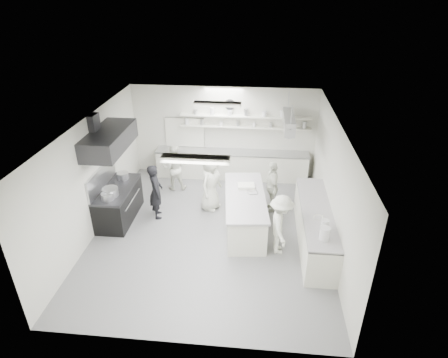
# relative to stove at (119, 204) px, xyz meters

# --- Properties ---
(floor) EXTENTS (6.00, 7.00, 0.02)m
(floor) POSITION_rel_stove_xyz_m (2.60, -0.40, -0.46)
(floor) COLOR gray
(floor) RESTS_ON ground
(ceiling) EXTENTS (6.00, 7.00, 0.02)m
(ceiling) POSITION_rel_stove_xyz_m (2.60, -0.40, 2.56)
(ceiling) COLOR white
(ceiling) RESTS_ON wall_back
(wall_back) EXTENTS (6.00, 0.04, 3.00)m
(wall_back) POSITION_rel_stove_xyz_m (2.60, 3.10, 1.05)
(wall_back) COLOR beige
(wall_back) RESTS_ON floor
(wall_front) EXTENTS (6.00, 0.04, 3.00)m
(wall_front) POSITION_rel_stove_xyz_m (2.60, -3.90, 1.05)
(wall_front) COLOR beige
(wall_front) RESTS_ON floor
(wall_left) EXTENTS (0.04, 7.00, 3.00)m
(wall_left) POSITION_rel_stove_xyz_m (-0.40, -0.40, 1.05)
(wall_left) COLOR beige
(wall_left) RESTS_ON floor
(wall_right) EXTENTS (0.04, 7.00, 3.00)m
(wall_right) POSITION_rel_stove_xyz_m (5.60, -0.40, 1.05)
(wall_right) COLOR beige
(wall_right) RESTS_ON floor
(stove) EXTENTS (0.80, 1.80, 0.90)m
(stove) POSITION_rel_stove_xyz_m (0.00, 0.00, 0.00)
(stove) COLOR black
(stove) RESTS_ON floor
(exhaust_hood) EXTENTS (0.85, 2.00, 0.50)m
(exhaust_hood) POSITION_rel_stove_xyz_m (0.00, -0.00, 1.90)
(exhaust_hood) COLOR #2A2A2D
(exhaust_hood) RESTS_ON wall_left
(back_counter) EXTENTS (5.00, 0.60, 0.92)m
(back_counter) POSITION_rel_stove_xyz_m (2.90, 2.80, 0.01)
(back_counter) COLOR silver
(back_counter) RESTS_ON floor
(shelf_lower) EXTENTS (4.20, 0.26, 0.04)m
(shelf_lower) POSITION_rel_stove_xyz_m (3.30, 2.97, 1.30)
(shelf_lower) COLOR silver
(shelf_lower) RESTS_ON wall_back
(shelf_upper) EXTENTS (4.20, 0.26, 0.04)m
(shelf_upper) POSITION_rel_stove_xyz_m (3.30, 2.97, 1.65)
(shelf_upper) COLOR silver
(shelf_upper) RESTS_ON wall_back
(pass_through_window) EXTENTS (1.30, 0.04, 1.00)m
(pass_through_window) POSITION_rel_stove_xyz_m (1.30, 3.08, 1.00)
(pass_through_window) COLOR black
(pass_through_window) RESTS_ON wall_back
(wall_clock) EXTENTS (0.32, 0.05, 0.32)m
(wall_clock) POSITION_rel_stove_xyz_m (2.80, 3.06, 2.00)
(wall_clock) COLOR white
(wall_clock) RESTS_ON wall_back
(right_counter) EXTENTS (0.74, 3.30, 0.94)m
(right_counter) POSITION_rel_stove_xyz_m (5.25, -0.60, 0.02)
(right_counter) COLOR silver
(right_counter) RESTS_ON floor
(pot_rack) EXTENTS (0.30, 1.60, 0.40)m
(pot_rack) POSITION_rel_stove_xyz_m (4.60, 2.00, 1.85)
(pot_rack) COLOR #B0B1B4
(pot_rack) RESTS_ON ceiling
(light_fixture_front) EXTENTS (1.30, 0.25, 0.10)m
(light_fixture_front) POSITION_rel_stove_xyz_m (2.60, -2.20, 2.49)
(light_fixture_front) COLOR silver
(light_fixture_front) RESTS_ON ceiling
(light_fixture_rear) EXTENTS (1.30, 0.25, 0.10)m
(light_fixture_rear) POSITION_rel_stove_xyz_m (2.60, 1.40, 2.49)
(light_fixture_rear) COLOR silver
(light_fixture_rear) RESTS_ON ceiling
(prep_island) EXTENTS (1.19, 2.60, 0.93)m
(prep_island) POSITION_rel_stove_xyz_m (3.48, -0.09, 0.01)
(prep_island) COLOR silver
(prep_island) RESTS_ON floor
(stove_pot) EXTENTS (0.41, 0.41, 0.26)m
(stove_pot) POSITION_rel_stove_xyz_m (0.00, -0.41, 0.59)
(stove_pot) COLOR #B0B1B4
(stove_pot) RESTS_ON stove
(cook_stove) EXTENTS (0.54, 0.67, 1.58)m
(cook_stove) POSITION_rel_stove_xyz_m (1.02, 0.20, 0.34)
(cook_stove) COLOR black
(cook_stove) RESTS_ON floor
(cook_back) EXTENTS (0.81, 0.68, 1.48)m
(cook_back) POSITION_rel_stove_xyz_m (1.16, 1.82, 0.29)
(cook_back) COLOR silver
(cook_back) RESTS_ON floor
(cook_island_left) EXTENTS (0.82, 0.98, 1.70)m
(cook_island_left) POSITION_rel_stove_xyz_m (2.45, 0.78, 0.40)
(cook_island_left) COLOR silver
(cook_island_left) RESTS_ON floor
(cook_island_right) EXTENTS (0.49, 0.93, 1.52)m
(cook_island_right) POSITION_rel_stove_xyz_m (4.19, 0.86, 0.31)
(cook_island_right) COLOR silver
(cook_island_right) RESTS_ON floor
(cook_right) EXTENTS (0.64, 1.03, 1.54)m
(cook_right) POSITION_rel_stove_xyz_m (4.37, -1.03, 0.32)
(cook_right) COLOR silver
(cook_right) RESTS_ON floor
(bowl_island_a) EXTENTS (0.36, 0.36, 0.07)m
(bowl_island_a) POSITION_rel_stove_xyz_m (3.66, 0.09, 0.51)
(bowl_island_a) COLOR #B0B1B4
(bowl_island_a) RESTS_ON prep_island
(bowl_island_b) EXTENTS (0.27, 0.27, 0.06)m
(bowl_island_b) POSITION_rel_stove_xyz_m (3.60, 0.21, 0.51)
(bowl_island_b) COLOR silver
(bowl_island_b) RESTS_ON prep_island
(bowl_right) EXTENTS (0.25, 0.25, 0.05)m
(bowl_right) POSITION_rel_stove_xyz_m (5.24, -0.95, 0.52)
(bowl_right) COLOR silver
(bowl_right) RESTS_ON right_counter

